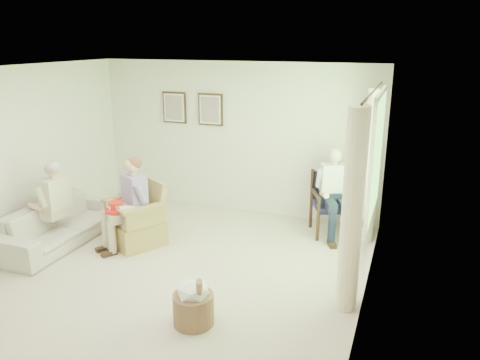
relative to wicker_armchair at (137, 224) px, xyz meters
The scene contains 17 objects.
floor 1.26m from the wicker_armchair, 45.54° to the right, with size 5.50×5.50×0.00m, color beige.
back_wall 2.29m from the wicker_armchair, 65.42° to the left, with size 5.00×0.04×2.60m, color silver.
right_wall 3.61m from the wicker_armchair, 14.59° to the right, with size 0.04×5.50×2.60m, color silver.
ceiling 2.61m from the wicker_armchair, 45.54° to the right, with size 5.00×5.50×0.02m, color white.
window 3.58m from the wicker_armchair, ahead, with size 0.13×2.50×1.63m.
curtain_left 3.36m from the wicker_armchair, 11.60° to the right, with size 0.34×0.34×2.30m, color beige.
curtain_right 3.55m from the wicker_armchair, 22.27° to the left, with size 0.34×0.34×2.30m, color beige.
framed_print_left 2.38m from the wicker_armchair, 99.03° to the left, with size 0.45×0.05×0.55m.
framed_print_right 2.39m from the wicker_armchair, 77.48° to the left, with size 0.45×0.05×0.55m.
wicker_armchair is the anchor object (origin of this frame).
wood_armchair 3.05m from the wicker_armchair, 28.68° to the left, with size 0.62×0.58×0.95m.
sofa 1.16m from the wicker_armchair, 160.06° to the right, with size 0.80×2.05×0.60m, color beige.
person_wicker 0.47m from the wicker_armchair, 90.00° to the right, with size 0.40×0.62×1.31m.
person_dark 3.01m from the wicker_armchair, 26.01° to the left, with size 0.40×0.63×1.36m.
person_sofa 1.27m from the wicker_armchair, 155.50° to the right, with size 0.42×0.62×1.26m.
red_hat 0.48m from the wicker_armchair, 114.09° to the right, with size 0.32×0.32×0.14m.
hatbox 2.33m from the wicker_armchair, 43.06° to the right, with size 0.48×0.48×0.65m.
Camera 1 is at (2.85, -4.66, 2.95)m, focal length 35.00 mm.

